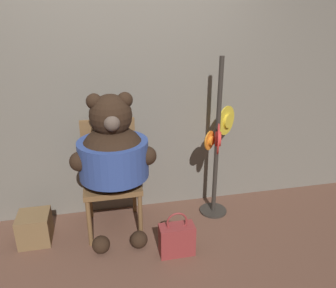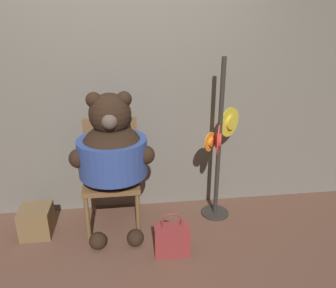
{
  "view_description": "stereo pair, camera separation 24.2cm",
  "coord_description": "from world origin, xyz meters",
  "px_view_note": "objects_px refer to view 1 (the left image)",
  "views": [
    {
      "loc": [
        -0.21,
        -2.33,
        1.92
      ],
      "look_at": [
        0.38,
        0.39,
        0.83
      ],
      "focal_mm": 35.0,
      "sensor_mm": 36.0,
      "label": 1
    },
    {
      "loc": [
        0.03,
        -2.37,
        1.92
      ],
      "look_at": [
        0.38,
        0.39,
        0.83
      ],
      "focal_mm": 35.0,
      "sensor_mm": 36.0,
      "label": 2
    }
  ],
  "objects_px": {
    "chair": "(111,171)",
    "teddy_bear": "(113,154)",
    "handbag_on_ground": "(177,239)",
    "hat_display_rack": "(218,148)"
  },
  "relations": [
    {
      "from": "chair",
      "to": "teddy_bear",
      "type": "bearing_deg",
      "value": -81.36
    },
    {
      "from": "teddy_bear",
      "to": "handbag_on_ground",
      "type": "relative_size",
      "value": 3.28
    },
    {
      "from": "teddy_bear",
      "to": "hat_display_rack",
      "type": "relative_size",
      "value": 0.84
    },
    {
      "from": "chair",
      "to": "hat_display_rack",
      "type": "relative_size",
      "value": 0.64
    },
    {
      "from": "teddy_bear",
      "to": "hat_display_rack",
      "type": "bearing_deg",
      "value": 6.75
    },
    {
      "from": "hat_display_rack",
      "to": "handbag_on_ground",
      "type": "relative_size",
      "value": 3.9
    },
    {
      "from": "chair",
      "to": "handbag_on_ground",
      "type": "xyz_separation_m",
      "value": [
        0.5,
        -0.59,
        -0.41
      ]
    },
    {
      "from": "hat_display_rack",
      "to": "handbag_on_ground",
      "type": "distance_m",
      "value": 0.95
    },
    {
      "from": "teddy_bear",
      "to": "hat_display_rack",
      "type": "distance_m",
      "value": 1.01
    },
    {
      "from": "teddy_bear",
      "to": "handbag_on_ground",
      "type": "height_order",
      "value": "teddy_bear"
    }
  ]
}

